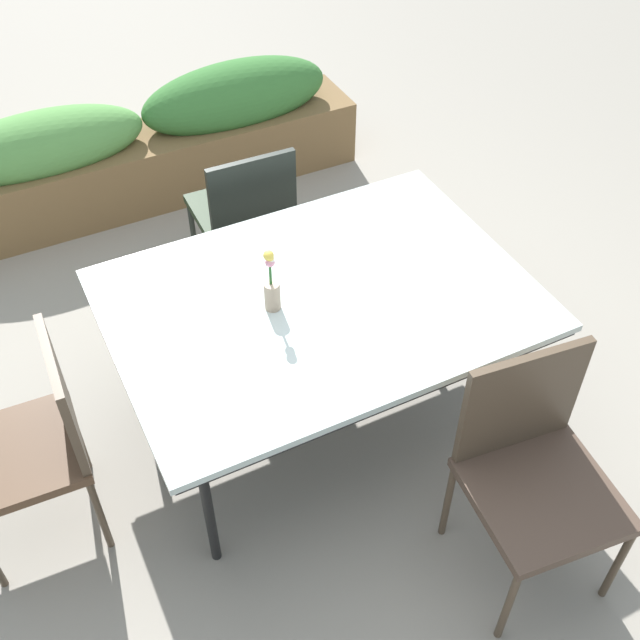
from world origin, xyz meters
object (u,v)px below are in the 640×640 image
at_px(chair_near_right, 534,464).
at_px(planter_box, 149,146).
at_px(chair_far_side, 245,210).
at_px(flower_vase, 272,286).
at_px(chair_end_left, 36,437).
at_px(dining_table, 320,304).

distance_m(chair_near_right, planter_box, 2.91).
height_order(chair_far_side, flower_vase, flower_vase).
height_order(chair_far_side, planter_box, chair_far_side).
bearing_deg(chair_far_side, flower_vase, -103.71).
bearing_deg(chair_end_left, dining_table, -87.33).
bearing_deg(flower_vase, chair_near_right, -58.95).
distance_m(chair_end_left, flower_vase, 1.00).
distance_m(flower_vase, planter_box, 2.01).
xyz_separation_m(dining_table, flower_vase, (-0.19, 0.03, 0.15)).
height_order(dining_table, chair_end_left, chair_end_left).
bearing_deg(chair_near_right, flower_vase, -52.83).
bearing_deg(chair_far_side, chair_end_left, -140.91).
height_order(flower_vase, planter_box, flower_vase).
bearing_deg(flower_vase, dining_table, -7.86).
relative_size(chair_far_side, chair_end_left, 0.99).
distance_m(chair_far_side, chair_near_right, 1.84).
distance_m(chair_far_side, planter_box, 1.09).
relative_size(dining_table, flower_vase, 5.80).
xyz_separation_m(dining_table, chair_far_side, (0.05, 0.91, -0.16)).
bearing_deg(flower_vase, planter_box, 87.91).
bearing_deg(dining_table, planter_box, 93.36).
relative_size(flower_vase, planter_box, 0.11).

